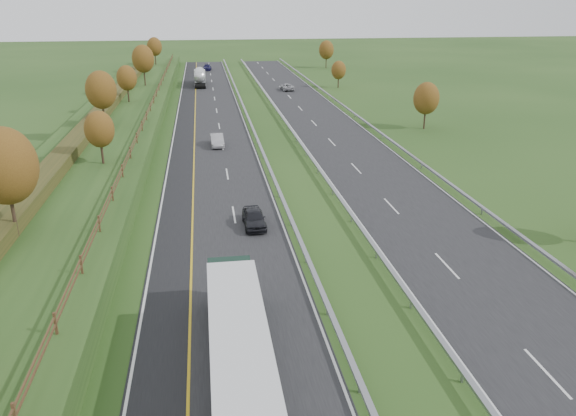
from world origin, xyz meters
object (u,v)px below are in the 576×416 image
object	(u,v)px
car_dark_near	(254,218)
road_tanker	(200,77)
car_silver_mid	(217,140)
car_small_far	(207,67)
car_oncoming	(287,87)
box_lorry	(238,347)

from	to	relation	value
car_dark_near	road_tanker	bearing A→B (deg)	91.60
car_silver_mid	car_small_far	xyz separation A→B (m)	(-0.02, 80.22, -0.02)
car_oncoming	car_silver_mid	bearing A→B (deg)	68.90
road_tanker	car_oncoming	bearing A→B (deg)	-28.97
car_dark_near	car_silver_mid	distance (m)	27.18
box_lorry	car_oncoming	size ratio (longest dim) A/B	3.39
car_oncoming	car_dark_near	bearing A→B (deg)	77.65
car_silver_mid	car_small_far	bearing A→B (deg)	87.83
car_silver_mid	box_lorry	bearing A→B (deg)	-92.71
road_tanker	car_dark_near	xyz separation A→B (m)	(4.01, -80.53, -1.09)
road_tanker	car_small_far	world-z (taller)	road_tanker
road_tanker	car_oncoming	size ratio (longest dim) A/B	2.34
box_lorry	car_dark_near	bearing A→B (deg)	82.75
box_lorry	car_oncoming	xyz separation A→B (m)	(15.85, 90.99, -1.62)
road_tanker	car_dark_near	distance (m)	80.63
box_lorry	car_small_far	distance (m)	127.37
car_small_far	box_lorry	bearing A→B (deg)	-85.25
road_tanker	car_dark_near	world-z (taller)	road_tanker
car_silver_mid	car_small_far	world-z (taller)	car_silver_mid
car_dark_near	box_lorry	bearing A→B (deg)	-98.51
road_tanker	car_silver_mid	world-z (taller)	road_tanker
box_lorry	car_small_far	bearing A→B (deg)	89.81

